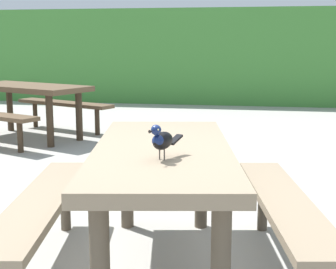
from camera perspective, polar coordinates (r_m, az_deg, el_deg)
name	(u,v)px	position (r m, az deg, el deg)	size (l,w,h in m)	color
hedge_wall	(240,56)	(11.29, 8.10, 8.73)	(28.00, 1.37, 2.02)	#428438
picnic_table_foreground	(163,178)	(2.88, -0.62, -4.95)	(1.95, 1.97, 0.74)	#84725B
bird_grackle	(162,140)	(2.50, -0.73, -0.58)	(0.14, 0.27, 0.18)	black
picnic_table_mid_right	(27,98)	(7.22, -15.59, 3.96)	(2.23, 2.22, 0.74)	brown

